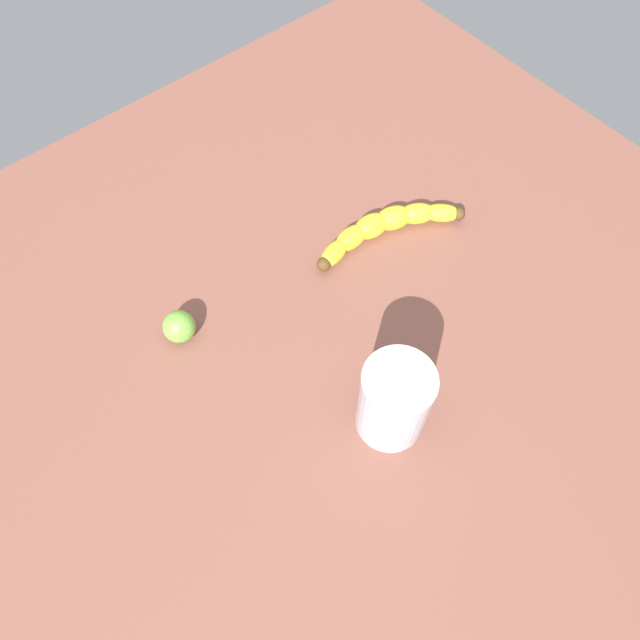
% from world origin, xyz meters
% --- Properties ---
extents(wooden_tabletop, '(1.20, 1.20, 0.03)m').
position_xyz_m(wooden_tabletop, '(0.00, 0.00, 0.01)').
color(wooden_tabletop, brown).
rests_on(wooden_tabletop, ground).
extents(banana, '(0.24, 0.10, 0.04)m').
position_xyz_m(banana, '(0.15, 0.11, 0.05)').
color(banana, yellow).
rests_on(banana, wooden_tabletop).
extents(smoothie_glass, '(0.09, 0.09, 0.13)m').
position_xyz_m(smoothie_glass, '(-0.05, -0.12, 0.09)').
color(smoothie_glass, silver).
rests_on(smoothie_glass, wooden_tabletop).
extents(lime_fruit, '(0.04, 0.04, 0.04)m').
position_xyz_m(lime_fruit, '(-0.18, 0.16, 0.05)').
color(lime_fruit, '#75C142').
rests_on(lime_fruit, wooden_tabletop).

